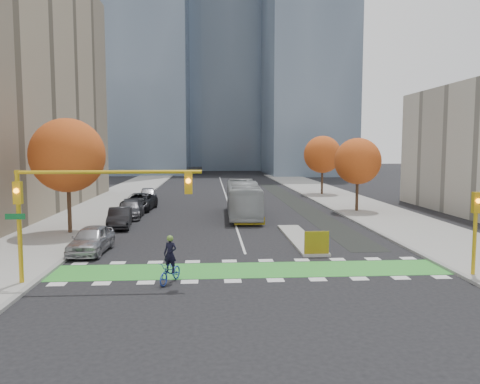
{
  "coord_description": "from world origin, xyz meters",
  "views": [
    {
      "loc": [
        -2.04,
        -21.59,
        6.21
      ],
      "look_at": [
        0.12,
        11.61,
        3.0
      ],
      "focal_mm": 35.0,
      "sensor_mm": 36.0,
      "label": 1
    }
  ],
  "objects": [
    {
      "name": "bus",
      "position": [
        0.93,
        19.86,
        1.59
      ],
      "size": [
        2.93,
        11.49,
        3.18
      ],
      "primitive_type": "imported",
      "rotation": [
        0.0,
        0.0,
        -0.02
      ],
      "color": "#A7ABAE",
      "rests_on": "ground"
    },
    {
      "name": "tree_east_near",
      "position": [
        12.0,
        22.0,
        4.86
      ],
      "size": [
        4.4,
        4.4,
        7.08
      ],
      "color": "#332114",
      "rests_on": "ground"
    },
    {
      "name": "curb_east",
      "position": [
        10.0,
        20.0,
        0.07
      ],
      "size": [
        0.3,
        120.0,
        0.16
      ],
      "primitive_type": "cube",
      "color": "gray",
      "rests_on": "ground"
    },
    {
      "name": "tower_ne",
      "position": [
        20.0,
        85.0,
        30.0
      ],
      "size": [
        18.0,
        24.0,
        60.0
      ],
      "primitive_type": "cube",
      "color": "#47566B",
      "rests_on": "ground"
    },
    {
      "name": "bike_crossing",
      "position": [
        0.0,
        1.5,
        0.01
      ],
      "size": [
        20.0,
        3.0,
        0.01
      ],
      "primitive_type": "cube",
      "color": "green",
      "rests_on": "ground"
    },
    {
      "name": "tower_nw",
      "position": [
        -18.0,
        90.0,
        35.0
      ],
      "size": [
        22.0,
        22.0,
        70.0
      ],
      "primitive_type": "cube",
      "color": "#47566B",
      "rests_on": "ground"
    },
    {
      "name": "sidewalk_east",
      "position": [
        13.5,
        20.0,
        0.07
      ],
      "size": [
        7.0,
        120.0,
        0.15
      ],
      "primitive_type": "cube",
      "color": "gray",
      "rests_on": "ground"
    },
    {
      "name": "traffic_signal_east",
      "position": [
        10.5,
        -0.51,
        2.73
      ],
      "size": [
        0.35,
        0.43,
        4.1
      ],
      "color": "#BF9914",
      "rests_on": "ground"
    },
    {
      "name": "parked_car_c",
      "position": [
        -9.0,
        19.58,
        0.75
      ],
      "size": [
        2.28,
        5.25,
        1.5
      ],
      "primitive_type": "imported",
      "rotation": [
        0.0,
        0.0,
        0.03
      ],
      "color": "#47464B",
      "rests_on": "ground"
    },
    {
      "name": "parked_car_a",
      "position": [
        -9.0,
        5.93,
        0.8
      ],
      "size": [
        2.16,
        4.82,
        1.61
      ],
      "primitive_type": "imported",
      "rotation": [
        0.0,
        0.0,
        -0.06
      ],
      "color": "#A4A4A9",
      "rests_on": "ground"
    },
    {
      "name": "tree_east_far",
      "position": [
        12.5,
        38.0,
        5.24
      ],
      "size": [
        4.8,
        4.8,
        7.65
      ],
      "color": "#332114",
      "rests_on": "ground"
    },
    {
      "name": "curb_west",
      "position": [
        -10.0,
        20.0,
        0.07
      ],
      "size": [
        0.3,
        120.0,
        0.16
      ],
      "primitive_type": "cube",
      "color": "gray",
      "rests_on": "ground"
    },
    {
      "name": "tower_nc",
      "position": [
        6.0,
        110.0,
        45.0
      ],
      "size": [
        20.0,
        20.0,
        90.0
      ],
      "primitive_type": "cube",
      "color": "#47566B",
      "rests_on": "ground"
    },
    {
      "name": "parked_car_d",
      "position": [
        -9.0,
        24.58,
        0.83
      ],
      "size": [
        3.2,
        6.18,
        1.67
      ],
      "primitive_type": "imported",
      "rotation": [
        0.0,
        0.0,
        -0.07
      ],
      "color": "black",
      "rests_on": "ground"
    },
    {
      "name": "parked_car_b",
      "position": [
        -9.0,
        14.58,
        0.77
      ],
      "size": [
        2.11,
        4.8,
        1.53
      ],
      "primitive_type": "imported",
      "rotation": [
        0.0,
        0.0,
        0.11
      ],
      "color": "black",
      "rests_on": "ground"
    },
    {
      "name": "traffic_signal_west",
      "position": [
        -7.93,
        -0.51,
        4.03
      ],
      "size": [
        8.53,
        0.56,
        5.2
      ],
      "color": "#BF9914",
      "rests_on": "ground"
    },
    {
      "name": "cyclist",
      "position": [
        -3.86,
        -0.5,
        0.74
      ],
      "size": [
        1.35,
        2.03,
        2.21
      ],
      "rotation": [
        0.0,
        0.0,
        -0.39
      ],
      "color": "navy",
      "rests_on": "ground"
    },
    {
      "name": "median_island",
      "position": [
        4.0,
        9.0,
        0.08
      ],
      "size": [
        1.6,
        10.0,
        0.16
      ],
      "primitive_type": "cube",
      "color": "gray",
      "rests_on": "ground"
    },
    {
      "name": "tree_west",
      "position": [
        -12.0,
        12.0,
        5.62
      ],
      "size": [
        5.2,
        5.2,
        8.22
      ],
      "color": "#332114",
      "rests_on": "ground"
    },
    {
      "name": "tower_far",
      "position": [
        -4.0,
        140.0,
        40.0
      ],
      "size": [
        26.0,
        26.0,
        80.0
      ],
      "primitive_type": "cube",
      "color": "#47566B",
      "rests_on": "ground"
    },
    {
      "name": "sidewalk_west",
      "position": [
        -13.5,
        20.0,
        0.07
      ],
      "size": [
        7.0,
        120.0,
        0.15
      ],
      "primitive_type": "cube",
      "color": "gray",
      "rests_on": "ground"
    },
    {
      "name": "bike_lane_paint",
      "position": [
        7.5,
        30.0,
        0.01
      ],
      "size": [
        2.5,
        50.0,
        0.01
      ],
      "primitive_type": "cube",
      "color": "black",
      "rests_on": "ground"
    },
    {
      "name": "centre_line",
      "position": [
        0.0,
        40.0,
        0.01
      ],
      "size": [
        0.15,
        70.0,
        0.01
      ],
      "primitive_type": "cube",
      "color": "silver",
      "rests_on": "ground"
    },
    {
      "name": "ground",
      "position": [
        0.0,
        0.0,
        0.0
      ],
      "size": [
        300.0,
        300.0,
        0.0
      ],
      "primitive_type": "plane",
      "color": "black",
      "rests_on": "ground"
    },
    {
      "name": "parked_car_e",
      "position": [
        -9.0,
        31.22,
        0.85
      ],
      "size": [
        2.59,
        5.17,
        1.69
      ],
      "primitive_type": "imported",
      "rotation": [
        0.0,
        0.0,
        0.12
      ],
      "color": "#97979C",
      "rests_on": "ground"
    },
    {
      "name": "hazard_board",
      "position": [
        4.0,
        4.2,
        0.8
      ],
      "size": [
        1.4,
        0.12,
        1.3
      ],
      "primitive_type": "cube",
      "color": "yellow",
      "rests_on": "median_island"
    }
  ]
}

